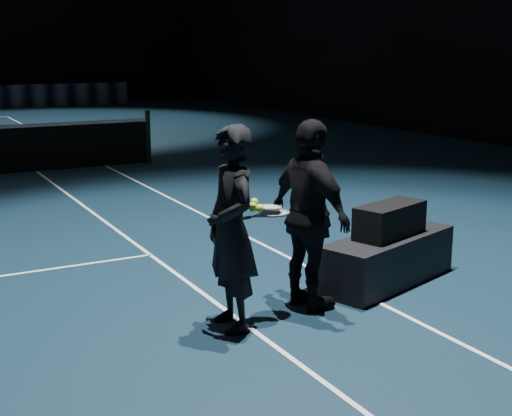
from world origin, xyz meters
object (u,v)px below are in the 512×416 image
Objects in this scene: player_a at (231,229)px; racket_bag at (390,220)px; player_b at (310,216)px; tennis_balls at (256,206)px; player_bench at (388,259)px; racket_lower at (274,213)px; racket_upper at (267,207)px.

racket_bag is at bearing 101.54° from player_a.
player_b reaches higher than tennis_balls.
player_a reaches higher than player_bench.
player_b is at bearing 172.86° from racket_bag.
racket_bag is 1.23× the size of racket_lower.
racket_upper is 5.67× the size of tennis_balls.
player_a and player_b have the same top height.
player_a is (-1.95, -0.31, 0.22)m from racket_bag.
racket_lower is at bearing 171.37° from racket_bag.
player_a reaches higher than tennis_balls.
player_b is (0.85, 0.09, 0.00)m from player_a.
player_a is at bearing 170.41° from player_bench.
player_bench is at bearing 101.54° from player_a.
racket_lower is 0.21m from tennis_balls.
tennis_balls is (-0.59, -0.06, 0.16)m from player_b.
racket_upper is at bearing 19.39° from tennis_balls.
racket_lower reaches higher than player_bench.
player_bench is at bearing -84.55° from player_b.
racket_bag is 1.99m from player_a.
player_bench is 0.42m from racket_bag.
player_bench is 0.94× the size of player_a.
racket_lower is at bearing 171.37° from player_bench.
racket_upper is (0.39, 0.08, 0.13)m from player_a.
player_bench is at bearing 0.00° from racket_bag.
player_a is (-1.95, -0.31, 0.63)m from player_bench.
racket_upper reaches higher than player_bench.
player_b is at bearing 5.33° from tennis_balls.
player_a is 2.60× the size of racket_upper.
player_bench is 2.46× the size of racket_upper.
player_a is at bearing -180.00° from racket_lower.
tennis_balls reaches higher than player_bench.
racket_bag is 0.47× the size of player_b.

